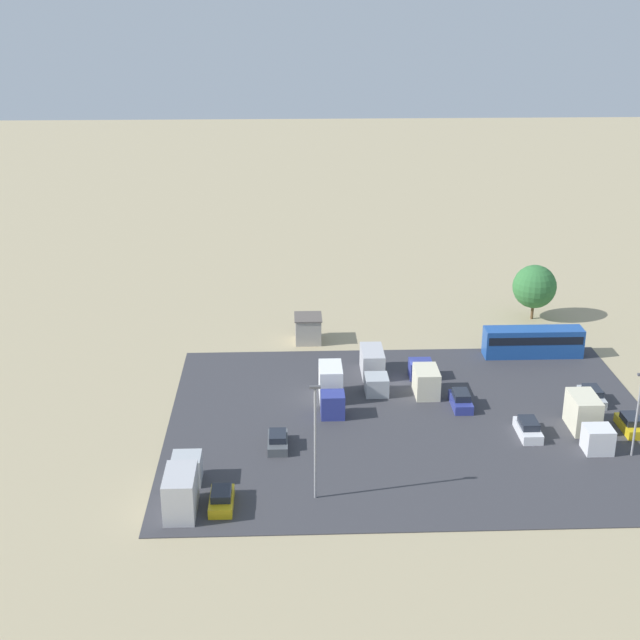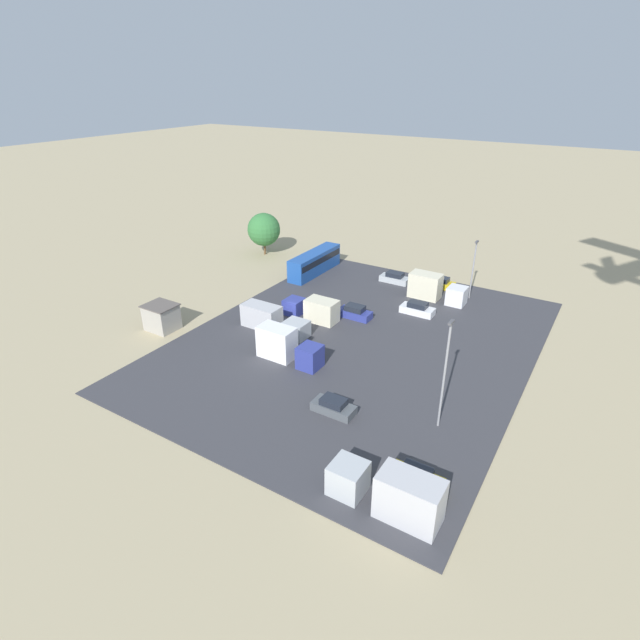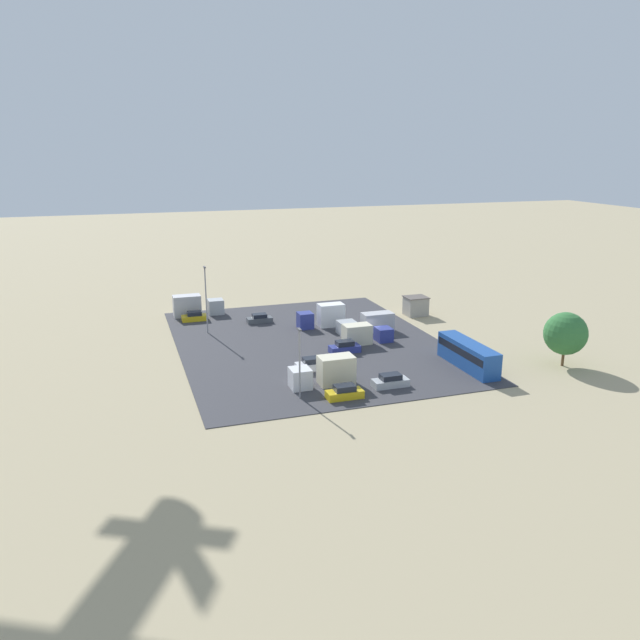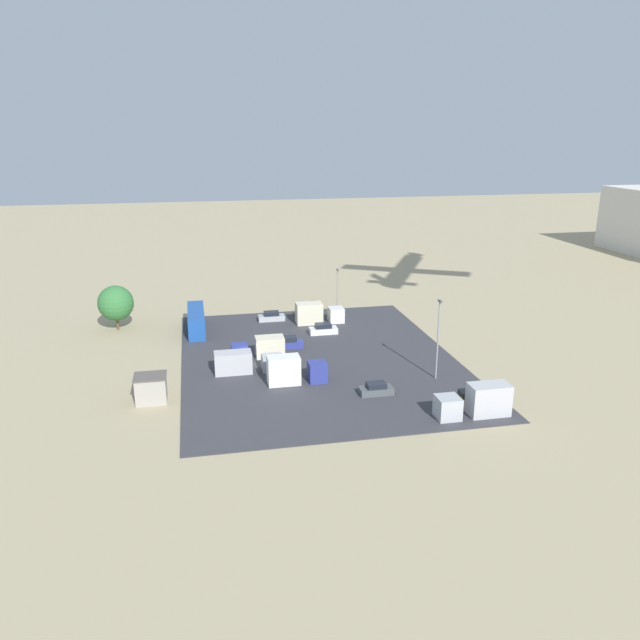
# 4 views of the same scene
# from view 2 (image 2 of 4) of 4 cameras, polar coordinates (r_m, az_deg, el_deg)

# --- Properties ---
(ground_plane) EXTENTS (400.00, 400.00, 0.00)m
(ground_plane) POSITION_cam_2_polar(r_m,az_deg,el_deg) (62.35, -3.29, -0.32)
(ground_plane) COLOR tan
(parking_lot_surface) EXTENTS (47.59, 36.95, 0.08)m
(parking_lot_surface) POSITION_cam_2_polar(r_m,az_deg,el_deg) (58.00, 4.39, -2.49)
(parking_lot_surface) COLOR #38383D
(parking_lot_surface) RESTS_ON ground
(shed_building) EXTENTS (3.27, 3.72, 3.19)m
(shed_building) POSITION_cam_2_polar(r_m,az_deg,el_deg) (63.04, -17.66, 0.33)
(shed_building) COLOR #9E998E
(shed_building) RESTS_ON ground
(bus) EXTENTS (11.26, 2.56, 3.34)m
(bus) POSITION_cam_2_polar(r_m,az_deg,el_deg) (77.40, -0.62, 6.67)
(bus) COLOR #1E4C9E
(bus) RESTS_ON ground
(parked_car_0) EXTENTS (1.83, 4.32, 1.53)m
(parked_car_0) POSITION_cam_2_polar(r_m,az_deg,el_deg) (74.98, 8.54, 4.76)
(parked_car_0) COLOR #ADB2B7
(parked_car_0) RESTS_ON ground
(parked_car_1) EXTENTS (1.89, 4.31, 1.60)m
(parked_car_1) POSITION_cam_2_polar(r_m,az_deg,el_deg) (65.41, 11.08, 1.26)
(parked_car_1) COLOR silver
(parked_car_1) RESTS_ON ground
(parked_car_2) EXTENTS (1.78, 4.18, 1.55)m
(parked_car_2) POSITION_cam_2_polar(r_m,az_deg,el_deg) (74.39, 13.57, 4.13)
(parked_car_2) COLOR gold
(parked_car_2) RESTS_ON ground
(parked_car_3) EXTENTS (1.84, 4.01, 1.44)m
(parked_car_3) POSITION_cam_2_polar(r_m,az_deg,el_deg) (46.16, 1.56, -9.85)
(parked_car_3) COLOR #4C5156
(parked_car_3) RESTS_ON ground
(parked_car_4) EXTENTS (1.94, 4.05, 1.51)m
(parked_car_4) POSITION_cam_2_polar(r_m,az_deg,el_deg) (39.84, 10.88, -17.36)
(parked_car_4) COLOR gold
(parked_car_4) RESTS_ON ground
(parked_car_5) EXTENTS (1.86, 4.24, 1.65)m
(parked_car_5) POSITION_cam_2_polar(r_m,az_deg,el_deg) (63.32, 4.01, 0.87)
(parked_car_5) COLOR navy
(parked_car_5) RESTS_ON ground
(parked_truck_0) EXTENTS (2.50, 8.29, 3.54)m
(parked_truck_0) POSITION_cam_2_polar(r_m,az_deg,el_deg) (37.12, 8.14, -18.97)
(parked_truck_0) COLOR #ADB2B7
(parked_truck_0) RESTS_ON ground
(parked_truck_1) EXTENTS (2.38, 8.81, 2.83)m
(parked_truck_1) POSITION_cam_2_polar(r_m,az_deg,el_deg) (60.22, -5.60, 0.04)
(parked_truck_1) COLOR #ADB2B7
(parked_truck_1) RESTS_ON ground
(parked_truck_2) EXTENTS (2.51, 7.76, 3.43)m
(parked_truck_2) POSITION_cam_2_polar(r_m,az_deg,el_deg) (69.85, 12.90, 3.55)
(parked_truck_2) COLOR silver
(parked_truck_2) RESTS_ON ground
(parked_truck_3) EXTENTS (2.34, 7.37, 3.55)m
(parked_truck_3) POSITION_cam_2_polar(r_m,az_deg,el_deg) (53.62, -3.91, -3.01)
(parked_truck_3) COLOR navy
(parked_truck_3) RESTS_ON ground
(parked_truck_4) EXTENTS (2.43, 7.25, 2.83)m
(parked_truck_4) POSITION_cam_2_polar(r_m,az_deg,el_deg) (62.55, -0.72, 1.22)
(parked_truck_4) COLOR navy
(parked_truck_4) RESTS_ON ground
(tree_near_shed) EXTENTS (5.52, 5.52, 7.11)m
(tree_near_shed) POSITION_cam_2_polar(r_m,az_deg,el_deg) (85.84, -6.43, 10.23)
(tree_near_shed) COLOR brown
(tree_near_shed) RESTS_ON ground
(light_pole_lot_centre) EXTENTS (0.90, 0.28, 8.15)m
(light_pole_lot_centre) POSITION_cam_2_polar(r_m,az_deg,el_deg) (70.39, 17.11, 5.78)
(light_pole_lot_centre) COLOR gray
(light_pole_lot_centre) RESTS_ON ground
(light_pole_lot_edge) EXTENTS (0.90, 0.28, 10.27)m
(light_pole_lot_edge) POSITION_cam_2_polar(r_m,az_deg,el_deg) (43.01, 14.07, -5.75)
(light_pole_lot_edge) COLOR gray
(light_pole_lot_edge) RESTS_ON ground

